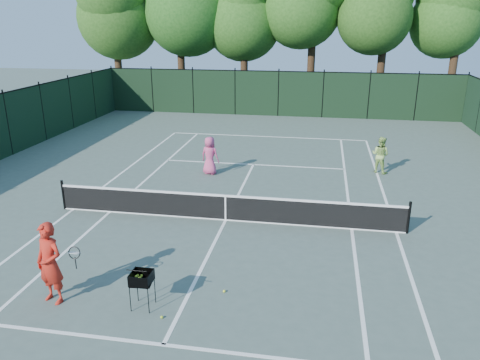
% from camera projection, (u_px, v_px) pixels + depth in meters
% --- Properties ---
extents(ground, '(90.00, 90.00, 0.00)m').
position_uv_depth(ground, '(226.00, 220.00, 15.59)').
color(ground, '#49584F').
rests_on(ground, ground).
extents(sideline_doubles_left, '(0.10, 23.77, 0.01)m').
position_uv_depth(sideline_doubles_left, '(73.00, 209.00, 16.48)').
color(sideline_doubles_left, white).
rests_on(sideline_doubles_left, ground).
extents(sideline_doubles_right, '(0.10, 23.77, 0.01)m').
position_uv_depth(sideline_doubles_right, '(396.00, 232.00, 14.70)').
color(sideline_doubles_right, white).
rests_on(sideline_doubles_right, ground).
extents(sideline_singles_left, '(0.10, 23.77, 0.01)m').
position_uv_depth(sideline_singles_left, '(110.00, 212.00, 16.26)').
color(sideline_singles_left, white).
rests_on(sideline_singles_left, ground).
extents(sideline_singles_right, '(0.10, 23.77, 0.01)m').
position_uv_depth(sideline_singles_right, '(352.00, 229.00, 14.92)').
color(sideline_singles_right, white).
rests_on(sideline_singles_right, ground).
extents(baseline_far, '(10.97, 0.10, 0.01)m').
position_uv_depth(baseline_far, '(267.00, 137.00, 26.66)').
color(baseline_far, white).
rests_on(baseline_far, ground).
extents(service_line_near, '(8.23, 0.10, 0.01)m').
position_uv_depth(service_line_near, '(163.00, 345.00, 9.63)').
color(service_line_near, white).
rests_on(service_line_near, ground).
extents(service_line_far, '(8.23, 0.10, 0.01)m').
position_uv_depth(service_line_far, '(253.00, 164.00, 21.55)').
color(service_line_far, white).
rests_on(service_line_far, ground).
extents(center_service_line, '(0.10, 12.80, 0.01)m').
position_uv_depth(center_service_line, '(226.00, 220.00, 15.59)').
color(center_service_line, white).
rests_on(center_service_line, ground).
extents(tennis_net, '(11.69, 0.09, 1.06)m').
position_uv_depth(tennis_net, '(225.00, 207.00, 15.44)').
color(tennis_net, black).
rests_on(tennis_net, ground).
extents(fence_far, '(24.00, 0.05, 3.00)m').
position_uv_depth(fence_far, '(278.00, 94.00, 31.86)').
color(fence_far, black).
rests_on(fence_far, ground).
extents(coach, '(1.11, 0.67, 2.00)m').
position_uv_depth(coach, '(50.00, 263.00, 10.82)').
color(coach, red).
rests_on(coach, ground).
extents(player_pink, '(0.91, 0.71, 1.64)m').
position_uv_depth(player_pink, '(210.00, 156.00, 20.00)').
color(player_pink, '#CC4879').
rests_on(player_pink, ground).
extents(player_green, '(0.97, 0.91, 1.60)m').
position_uv_depth(player_green, '(380.00, 155.00, 20.19)').
color(player_green, '#9CC361').
rests_on(player_green, ground).
extents(ball_hopper, '(0.53, 0.53, 0.91)m').
position_uv_depth(ball_hopper, '(141.00, 278.00, 10.66)').
color(ball_hopper, black).
rests_on(ball_hopper, ground).
extents(loose_ball_near_cart, '(0.07, 0.07, 0.07)m').
position_uv_depth(loose_ball_near_cart, '(162.00, 317.00, 10.47)').
color(loose_ball_near_cart, '#ADCA29').
rests_on(loose_ball_near_cart, ground).
extents(loose_ball_midcourt, '(0.07, 0.07, 0.07)m').
position_uv_depth(loose_ball_midcourt, '(224.00, 291.00, 11.47)').
color(loose_ball_midcourt, yellow).
rests_on(loose_ball_midcourt, ground).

